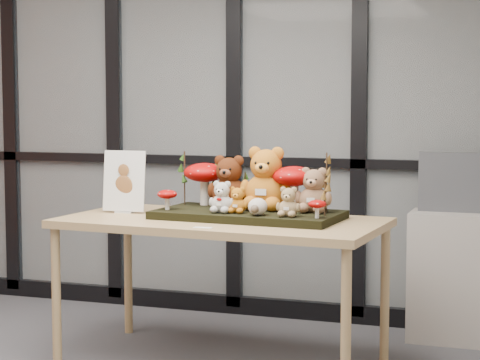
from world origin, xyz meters
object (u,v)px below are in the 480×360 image
at_px(display_table, 222,231).
at_px(bear_brown_medium, 229,179).
at_px(bear_tan_back, 314,188).
at_px(monitor, 461,183).
at_px(bear_white_bow, 222,195).
at_px(bear_pooh_yellow, 266,175).
at_px(plush_cream_hedgehog, 258,206).
at_px(bear_small_yellow, 238,198).
at_px(mushroom_back_right, 294,186).
at_px(mushroom_back_left, 205,182).
at_px(cabinet, 459,277).
at_px(sign_holder, 124,183).
at_px(mushroom_front_right, 317,208).
at_px(mushroom_front_left, 167,199).
at_px(bear_beige_small, 289,200).
at_px(diorama_tray, 248,215).

bearing_deg(display_table, bear_brown_medium, 98.99).
height_order(bear_tan_back, monitor, monitor).
relative_size(bear_white_bow, monitor, 0.37).
bearing_deg(bear_pooh_yellow, bear_white_bow, -126.29).
height_order(bear_white_bow, plush_cream_hedgehog, bear_white_bow).
relative_size(bear_small_yellow, plush_cream_hedgehog, 1.54).
height_order(bear_tan_back, bear_small_yellow, bear_tan_back).
relative_size(display_table, plush_cream_hedgehog, 17.73).
xyz_separation_m(display_table, mushroom_back_right, (0.36, 0.16, 0.24)).
bearing_deg(bear_tan_back, mushroom_back_right, 161.79).
height_order(bear_pooh_yellow, monitor, bear_pooh_yellow).
relative_size(mushroom_back_left, cabinet, 0.34).
distance_m(bear_pooh_yellow, plush_cream_hedgehog, 0.30).
height_order(bear_white_bow, sign_holder, sign_holder).
relative_size(plush_cream_hedgehog, mushroom_back_right, 0.38).
relative_size(mushroom_front_right, monitor, 0.20).
relative_size(plush_cream_hedgehog, mushroom_front_right, 0.98).
bearing_deg(cabinet, mushroom_front_right, -121.38).
xyz_separation_m(bear_brown_medium, mushroom_front_left, (-0.29, -0.20, -0.10)).
bearing_deg(bear_pooh_yellow, bear_beige_small, -47.76).
bearing_deg(bear_white_bow, plush_cream_hedgehog, -8.62).
bearing_deg(bear_white_bow, cabinet, 44.36).
relative_size(mushroom_front_left, sign_holder, 0.34).
distance_m(bear_brown_medium, bear_beige_small, 0.50).
bearing_deg(sign_holder, display_table, -9.12).
bearing_deg(mushroom_front_left, plush_cream_hedgehog, -7.33).
relative_size(bear_brown_medium, bear_white_bow, 1.72).
distance_m(bear_pooh_yellow, bear_small_yellow, 0.25).
relative_size(bear_pooh_yellow, mushroom_front_left, 3.14).
height_order(mushroom_front_left, sign_holder, sign_holder).
height_order(sign_holder, monitor, sign_holder).
height_order(mushroom_front_right, monitor, monitor).
xyz_separation_m(sign_holder, cabinet, (1.81, 0.86, -0.59)).
relative_size(bear_small_yellow, bear_white_bow, 0.83).
distance_m(display_table, bear_pooh_yellow, 0.39).
bearing_deg(bear_pooh_yellow, monitor, 42.94).
bearing_deg(diorama_tray, mushroom_front_left, -163.64).
bearing_deg(plush_cream_hedgehog, monitor, 52.14).
height_order(bear_small_yellow, cabinet, bear_small_yellow).
relative_size(bear_white_bow, plush_cream_hedgehog, 1.86).
height_order(display_table, sign_holder, sign_holder).
xyz_separation_m(bear_small_yellow, sign_holder, (-0.73, 0.12, 0.05)).
distance_m(mushroom_front_left, cabinet, 1.85).
bearing_deg(mushroom_front_left, diorama_tray, 12.10).
xyz_separation_m(bear_white_bow, plush_cream_hedgehog, (0.22, -0.05, -0.04)).
xyz_separation_m(bear_pooh_yellow, mushroom_front_right, (0.35, -0.26, -0.14)).
height_order(plush_cream_hedgehog, monitor, monitor).
distance_m(diorama_tray, bear_pooh_yellow, 0.24).
relative_size(mushroom_back_right, monitor, 0.53).
bearing_deg(monitor, cabinet, -90.00).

